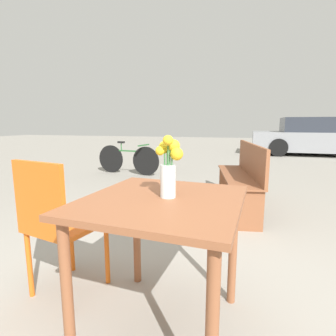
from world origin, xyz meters
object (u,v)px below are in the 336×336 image
parked_car (318,137)px  bicycle (128,159)px  table_front (162,220)px  cafe_chair (56,220)px  bench_near (243,174)px  flower_vase (169,169)px

parked_car → bicycle: bearing=-134.3°
table_front → parked_car: (2.95, 9.13, 0.01)m
cafe_chair → bench_near: 2.41m
bench_near → cafe_chair: bearing=-117.5°
flower_vase → bicycle: (-2.05, 4.01, -0.55)m
table_front → parked_car: bearing=72.1°
cafe_chair → bicycle: bearing=108.4°
table_front → flower_vase: (0.03, 0.03, 0.26)m
flower_vase → table_front: bearing=-135.7°
bench_near → parked_car: (2.54, 6.92, 0.16)m
bicycle → parked_car: size_ratio=0.34×
bicycle → parked_car: bearing=45.7°
flower_vase → bench_near: bearing=80.1°
table_front → cafe_chair: (-0.71, 0.08, -0.10)m
table_front → cafe_chair: size_ratio=0.97×
flower_vase → cafe_chair: (-0.73, 0.05, -0.36)m
bicycle → table_front: bearing=-63.4°
bicycle → bench_near: bearing=-36.9°
cafe_chair → parked_car: parked_car is taller
table_front → cafe_chair: bearing=173.6°
cafe_chair → parked_car: size_ratio=0.20×
bicycle → parked_car: (4.97, 5.10, 0.30)m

